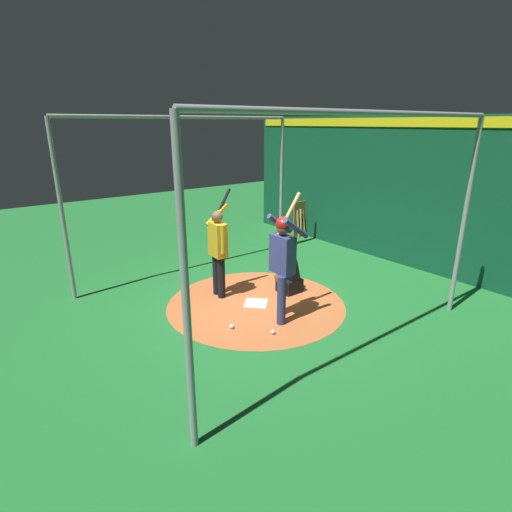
% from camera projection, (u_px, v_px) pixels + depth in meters
% --- Properties ---
extents(ground_plane, '(25.87, 25.87, 0.00)m').
position_uv_depth(ground_plane, '(256.00, 304.00, 7.54)').
color(ground_plane, '#1E6B2D').
extents(dirt_circle, '(3.33, 3.33, 0.01)m').
position_uv_depth(dirt_circle, '(256.00, 304.00, 7.54)').
color(dirt_circle, '#B76033').
rests_on(dirt_circle, ground).
extents(home_plate, '(0.59, 0.59, 0.01)m').
position_uv_depth(home_plate, '(256.00, 303.00, 7.54)').
color(home_plate, white).
rests_on(home_plate, dirt_circle).
extents(batter, '(0.68, 0.49, 2.15)m').
position_uv_depth(batter, '(283.00, 258.00, 6.63)').
color(batter, navy).
rests_on(batter, ground).
extents(catcher, '(0.58, 0.40, 0.93)m').
position_uv_depth(catcher, '(288.00, 275.00, 7.94)').
color(catcher, black).
rests_on(catcher, ground).
extents(visitor, '(0.56, 0.50, 2.06)m').
position_uv_depth(visitor, '(218.00, 248.00, 7.61)').
color(visitor, black).
rests_on(visitor, ground).
extents(back_wall, '(0.22, 9.87, 3.40)m').
position_uv_depth(back_wall, '(398.00, 191.00, 9.44)').
color(back_wall, '#0F472D').
rests_on(back_wall, ground).
extents(cage_frame, '(5.35, 4.79, 3.39)m').
position_uv_depth(cage_frame, '(256.00, 181.00, 6.81)').
color(cage_frame, gray).
rests_on(cage_frame, ground).
extents(bat_rack, '(0.58, 0.20, 1.05)m').
position_uv_depth(bat_rack, '(301.00, 220.00, 11.91)').
color(bat_rack, olive).
rests_on(bat_rack, ground).
extents(baseball_0, '(0.07, 0.07, 0.07)m').
position_uv_depth(baseball_0, '(273.00, 332.00, 6.44)').
color(baseball_0, white).
rests_on(baseball_0, dirt_circle).
extents(baseball_1, '(0.07, 0.07, 0.07)m').
position_uv_depth(baseball_1, '(232.00, 326.00, 6.62)').
color(baseball_1, white).
rests_on(baseball_1, dirt_circle).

